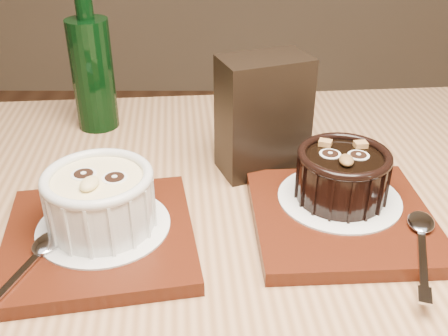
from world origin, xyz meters
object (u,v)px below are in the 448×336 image
object	(u,v)px
ramekin_dark	(342,173)
condiment_stand	(263,116)
ramekin_white	(100,197)
green_bottle	(92,70)
tray_left	(100,238)
tray_right	(341,218)
table	(248,319)

from	to	relation	value
ramekin_dark	condiment_stand	bearing A→B (deg)	135.72
ramekin_dark	condiment_stand	xyz separation A→B (m)	(-0.08, 0.09, 0.02)
ramekin_white	green_bottle	xyz separation A→B (m)	(-0.06, 0.26, 0.03)
ramekin_dark	green_bottle	size ratio (longest dim) A/B	0.45
ramekin_white	tray_left	bearing A→B (deg)	-99.47
tray_right	condiment_stand	size ratio (longest dim) A/B	1.29
tray_left	condiment_stand	distance (m)	0.23
ramekin_dark	green_bottle	bearing A→B (deg)	150.45
green_bottle	ramekin_dark	bearing A→B (deg)	-35.16
table	condiment_stand	world-z (taller)	condiment_stand
tray_left	ramekin_dark	size ratio (longest dim) A/B	1.87
tray_left	ramekin_white	bearing A→B (deg)	68.68
condiment_stand	ramekin_white	bearing A→B (deg)	-138.80
ramekin_white	ramekin_dark	bearing A→B (deg)	23.76
ramekin_dark	condiment_stand	size ratio (longest dim) A/B	0.69
tray_left	condiment_stand	size ratio (longest dim) A/B	1.29
ramekin_white	tray_right	xyz separation A→B (m)	(0.24, 0.03, -0.04)
ramekin_white	tray_right	size ratio (longest dim) A/B	0.58
ramekin_dark	table	bearing A→B (deg)	-138.74
tray_left	ramekin_dark	world-z (taller)	ramekin_dark
table	tray_right	world-z (taller)	tray_right
condiment_stand	green_bottle	size ratio (longest dim) A/B	0.66
ramekin_white	condiment_stand	world-z (taller)	condiment_stand
table	ramekin_dark	xyz separation A→B (m)	(0.10, 0.07, 0.14)
tray_right	condiment_stand	xyz separation A→B (m)	(-0.08, 0.12, 0.06)
table	condiment_stand	distance (m)	0.23
table	green_bottle	size ratio (longest dim) A/B	5.97
tray_left	ramekin_white	distance (m)	0.04
condiment_stand	tray_right	bearing A→B (deg)	-56.91
tray_left	tray_right	bearing A→B (deg)	8.00
tray_left	condiment_stand	bearing A→B (deg)	42.20
table	ramekin_dark	world-z (taller)	ramekin_dark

